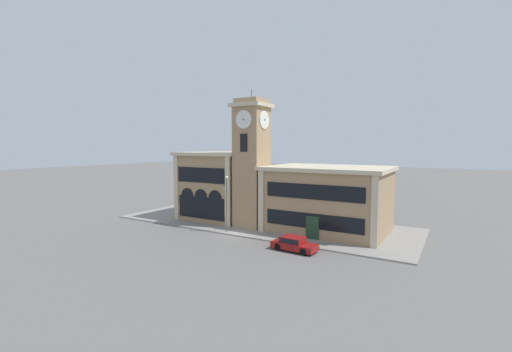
# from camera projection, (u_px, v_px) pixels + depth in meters

# --- Properties ---
(ground_plane) EXTENTS (300.00, 300.00, 0.00)m
(ground_plane) POSITION_uv_depth(u_px,v_px,m) (230.00, 235.00, 40.21)
(ground_plane) COLOR #605E5B
(sidewalk_kerb) EXTENTS (40.02, 14.83, 0.15)m
(sidewalk_kerb) POSITION_uv_depth(u_px,v_px,m) (262.00, 223.00, 46.55)
(sidewalk_kerb) COLOR gray
(sidewalk_kerb) RESTS_ON ground_plane
(clock_tower) EXTENTS (4.31, 4.31, 17.57)m
(clock_tower) POSITION_uv_depth(u_px,v_px,m) (252.00, 164.00, 43.59)
(clock_tower) COLOR #9E7F5B
(clock_tower) RESTS_ON ground_plane
(town_hall_left_wing) EXTENTS (10.30, 10.53, 9.63)m
(town_hall_left_wing) POSITION_uv_depth(u_px,v_px,m) (222.00, 185.00, 50.05)
(town_hall_left_wing) COLOR #9E7F5B
(town_hall_left_wing) RESTS_ON ground_plane
(town_hall_right_wing) EXTENTS (14.61, 10.53, 8.01)m
(town_hall_right_wing) POSITION_uv_depth(u_px,v_px,m) (328.00, 199.00, 41.99)
(town_hall_right_wing) COLOR #9E7F5B
(town_hall_right_wing) RESTS_ON ground_plane
(parked_car_near) EXTENTS (4.68, 2.19, 1.42)m
(parked_car_near) POSITION_uv_depth(u_px,v_px,m) (294.00, 243.00, 34.31)
(parked_car_near) COLOR maroon
(parked_car_near) RESTS_ON ground_plane
(street_lamp) EXTENTS (0.36, 0.36, 6.77)m
(street_lamp) POSITION_uv_depth(u_px,v_px,m) (227.00, 196.00, 41.04)
(street_lamp) COLOR #4C4C51
(street_lamp) RESTS_ON sidewalk_kerb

